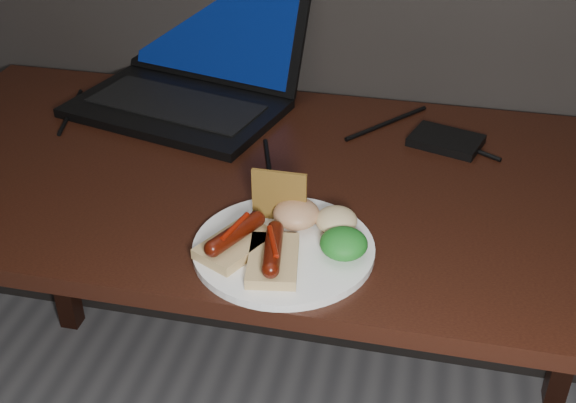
% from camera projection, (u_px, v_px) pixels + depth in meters
% --- Properties ---
extents(desk, '(1.40, 0.70, 0.75)m').
position_uv_depth(desk, '(267.00, 215.00, 1.31)').
color(desk, black).
rests_on(desk, ground).
extents(laptop, '(0.48, 0.43, 0.25)m').
position_uv_depth(laptop, '(191.00, 78.00, 1.49)').
color(laptop, black).
rests_on(laptop, desk).
extents(hard_drive, '(0.15, 0.12, 0.02)m').
position_uv_depth(hard_drive, '(446.00, 141.00, 1.35)').
color(hard_drive, black).
rests_on(hard_drive, desk).
extents(desk_cables, '(0.88, 0.39, 0.01)m').
position_uv_depth(desk_cables, '(284.00, 134.00, 1.38)').
color(desk_cables, black).
rests_on(desk_cables, desk).
extents(plate, '(0.29, 0.29, 0.01)m').
position_uv_depth(plate, '(284.00, 248.00, 1.07)').
color(plate, white).
rests_on(plate, desk).
extents(bread_sausage_left, '(0.11, 0.13, 0.04)m').
position_uv_depth(bread_sausage_left, '(236.00, 240.00, 1.05)').
color(bread_sausage_left, tan).
rests_on(bread_sausage_left, plate).
extents(bread_sausage_center, '(0.09, 0.12, 0.04)m').
position_uv_depth(bread_sausage_center, '(273.00, 255.00, 1.02)').
color(bread_sausage_center, tan).
rests_on(bread_sausage_center, plate).
extents(crispbread, '(0.08, 0.01, 0.08)m').
position_uv_depth(crispbread, '(279.00, 196.00, 1.10)').
color(crispbread, olive).
rests_on(crispbread, plate).
extents(salad_greens, '(0.07, 0.07, 0.04)m').
position_uv_depth(salad_greens, '(344.00, 244.00, 1.04)').
color(salad_greens, '#115719').
rests_on(salad_greens, plate).
extents(salsa_mound, '(0.07, 0.07, 0.04)m').
position_uv_depth(salsa_mound, '(296.00, 214.00, 1.10)').
color(salsa_mound, '#9B2C0F').
rests_on(salsa_mound, plate).
extents(coleslaw_mound, '(0.06, 0.06, 0.04)m').
position_uv_depth(coleslaw_mound, '(336.00, 220.00, 1.09)').
color(coleslaw_mound, beige).
rests_on(coleslaw_mound, plate).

